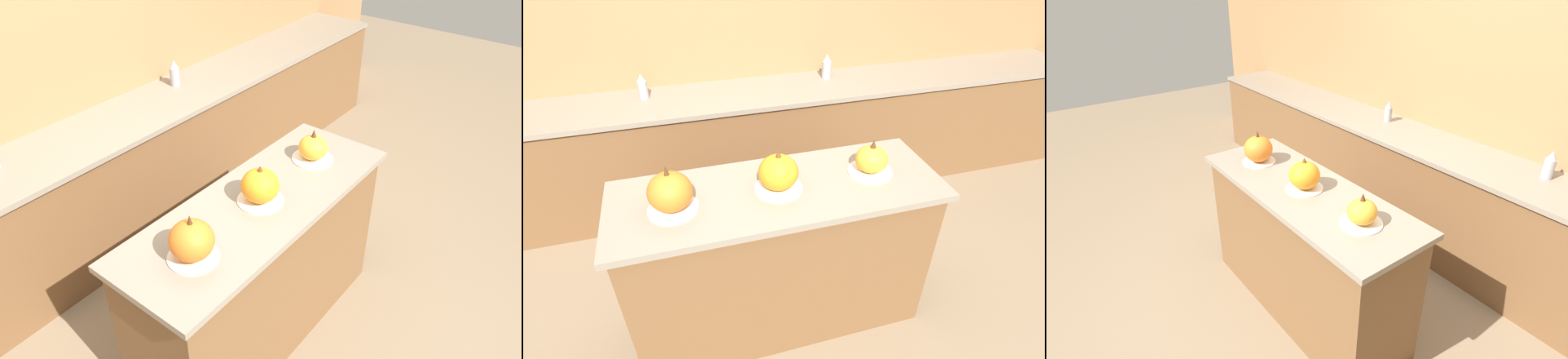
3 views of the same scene
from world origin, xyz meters
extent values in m
plane|color=#847056|center=(0.00, 0.00, 0.00)|extent=(12.00, 12.00, 0.00)
cube|color=#9E7047|center=(0.00, 1.64, 1.25)|extent=(8.00, 0.06, 2.50)
cube|color=brown|center=(0.00, 0.00, 0.45)|extent=(1.56, 0.52, 0.91)
cube|color=gray|center=(0.00, 0.00, 0.93)|extent=(1.62, 0.58, 0.03)
cube|color=brown|center=(0.00, 1.31, 0.43)|extent=(6.00, 0.56, 0.87)
cube|color=gray|center=(0.00, 1.31, 0.88)|extent=(6.00, 0.60, 0.03)
cylinder|color=silver|center=(-0.50, -0.02, 0.95)|extent=(0.23, 0.23, 0.01)
ellipsoid|color=orange|center=(-0.50, -0.02, 1.04)|extent=(0.20, 0.20, 0.18)
cone|color=#4C2D14|center=(-0.50, -0.02, 1.15)|extent=(0.02, 0.02, 0.05)
cylinder|color=silver|center=(0.00, 0.00, 0.95)|extent=(0.23, 0.23, 0.01)
ellipsoid|color=orange|center=(0.00, 0.00, 1.04)|extent=(0.19, 0.19, 0.17)
cone|color=brown|center=(0.00, 0.00, 1.13)|extent=(0.03, 0.03, 0.03)
cylinder|color=silver|center=(0.49, 0.01, 0.95)|extent=(0.23, 0.23, 0.01)
ellipsoid|color=orange|center=(0.49, 0.01, 1.02)|extent=(0.16, 0.16, 0.14)
cone|color=#4C2D14|center=(0.49, 0.01, 1.11)|extent=(0.03, 0.03, 0.05)
cylinder|color=#99999E|center=(-0.62, 1.41, 0.96)|extent=(0.07, 0.07, 0.13)
cone|color=#99999E|center=(-0.62, 1.41, 1.05)|extent=(0.06, 0.06, 0.05)
cylinder|color=#99999E|center=(0.79, 1.42, 0.97)|extent=(0.07, 0.07, 0.13)
cone|color=#99999E|center=(0.79, 1.42, 1.06)|extent=(0.07, 0.07, 0.06)
camera|label=1|loc=(-1.59, -1.25, 2.46)|focal=35.00mm
camera|label=2|loc=(-0.41, -1.53, 2.09)|focal=28.00mm
camera|label=3|loc=(1.75, -1.29, 2.15)|focal=28.00mm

